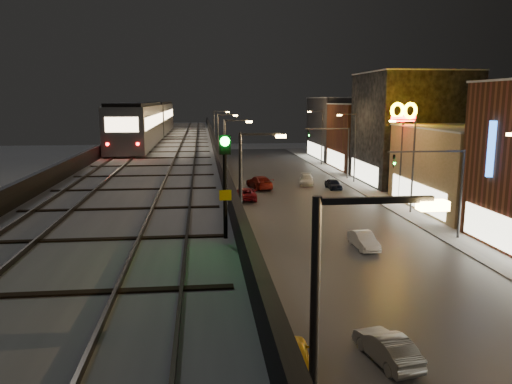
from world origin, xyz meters
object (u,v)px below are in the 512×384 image
car_mid_dark (260,183)px  car_onc_silver (364,241)px  car_taxi (291,359)px  car_onc_red (333,184)px  car_near_white (387,349)px  rail_signal (225,166)px  car_mid_silver (246,194)px  car_onc_white (307,180)px  subway_train (149,120)px

car_mid_dark → car_onc_silver: 26.02m
car_taxi → car_onc_red: (12.47, 40.38, -0.07)m
car_onc_red → car_mid_dark: bearing=169.2°
car_near_white → car_mid_dark: 41.16m
car_onc_silver → car_onc_red: (4.22, 24.28, 0.00)m
rail_signal → car_mid_dark: 46.23m
car_taxi → car_onc_silver: 18.09m
car_taxi → rail_signal: bearing=56.5°
car_mid_silver → car_onc_silver: size_ratio=1.25×
car_mid_silver → car_onc_white: (8.49, 8.70, -0.01)m
car_near_white → car_onc_silver: bearing=-115.9°
car_taxi → car_onc_silver: bearing=-112.3°
car_taxi → car_onc_white: bearing=-97.9°
subway_train → rail_signal: 42.74m
rail_signal → car_onc_silver: (10.92, 19.48, -8.22)m
subway_train → car_onc_silver: size_ratio=10.58×
car_taxi → car_mid_silver: size_ratio=0.87×
car_mid_silver → car_mid_dark: 6.94m
rail_signal → car_onc_white: 49.53m
car_near_white → car_onc_white: (5.78, 43.28, 0.02)m
rail_signal → car_mid_silver: rail_signal is taller
rail_signal → car_onc_red: rail_signal is taller
subway_train → car_taxi: subway_train is taller
car_mid_dark → car_onc_red: (8.86, -1.33, -0.16)m
car_mid_dark → car_onc_silver: size_ratio=1.44×
car_near_white → car_mid_dark: car_mid_dark is taller
car_taxi → car_onc_silver: car_taxi is taller
rail_signal → car_mid_dark: size_ratio=0.59×
car_onc_silver → rail_signal: bearing=-121.2°
rail_signal → car_near_white: (6.77, 3.93, -8.22)m
subway_train → car_mid_silver: subway_train is taller
car_onc_silver → car_onc_red: car_onc_red is taller
car_onc_silver → car_onc_red: bearing=78.2°
subway_train → car_onc_white: subway_train is taller
car_taxi → car_onc_white: 44.93m
car_mid_dark → car_onc_white: 6.63m
rail_signal → car_onc_white: size_ratio=0.72×
car_onc_red → car_onc_white: bearing=124.5°
subway_train → car_mid_dark: (12.68, 2.83, -7.75)m
car_near_white → car_mid_silver: 34.68m
car_near_white → car_mid_dark: bearing=-100.3°
car_taxi → car_onc_red: car_taxi is taller
subway_train → car_onc_red: 23.00m
car_mid_silver → car_mid_dark: (2.21, 6.58, 0.13)m
car_mid_silver → car_mid_dark: size_ratio=0.87×
car_mid_dark → car_onc_red: bearing=160.5°
subway_train → car_onc_silver: 29.69m
car_near_white → car_onc_white: size_ratio=0.85×
subway_train → car_taxi: (9.07, -38.88, -7.84)m
car_mid_dark → rail_signal: bearing=71.1°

